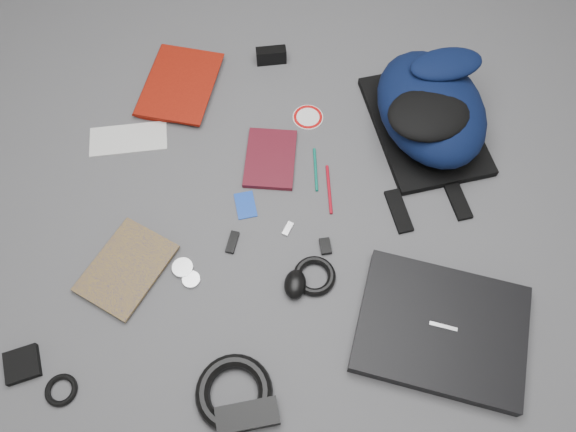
# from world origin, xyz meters

# --- Properties ---
(ground) EXTENTS (4.00, 4.00, 0.00)m
(ground) POSITION_xyz_m (0.00, 0.00, 0.00)
(ground) COLOR #4F4F51
(ground) RESTS_ON ground
(backpack) EXTENTS (0.41, 0.50, 0.18)m
(backpack) POSITION_xyz_m (0.36, 0.32, 0.09)
(backpack) COLOR black
(backpack) RESTS_ON ground
(laptop) EXTENTS (0.43, 0.36, 0.04)m
(laptop) POSITION_xyz_m (0.38, -0.27, 0.02)
(laptop) COLOR black
(laptop) RESTS_ON ground
(textbook_red) EXTENTS (0.23, 0.29, 0.03)m
(textbook_red) POSITION_xyz_m (-0.45, 0.43, 0.01)
(textbook_red) COLOR maroon
(textbook_red) RESTS_ON ground
(comic_book) EXTENTS (0.25, 0.28, 0.02)m
(comic_book) POSITION_xyz_m (-0.46, -0.13, 0.01)
(comic_book) COLOR #C99B0E
(comic_book) RESTS_ON ground
(envelope) EXTENTS (0.23, 0.14, 0.00)m
(envelope) POSITION_xyz_m (-0.46, 0.22, 0.00)
(envelope) COLOR silver
(envelope) RESTS_ON ground
(dvd_case) EXTENTS (0.13, 0.19, 0.01)m
(dvd_case) POSITION_xyz_m (-0.06, 0.18, 0.01)
(dvd_case) COLOR #440D16
(dvd_case) RESTS_ON ground
(compact_camera) EXTENTS (0.09, 0.05, 0.05)m
(compact_camera) POSITION_xyz_m (-0.09, 0.53, 0.03)
(compact_camera) COLOR black
(compact_camera) RESTS_ON ground
(sticker_disc) EXTENTS (0.11, 0.11, 0.00)m
(sticker_disc) POSITION_xyz_m (0.03, 0.33, 0.00)
(sticker_disc) COLOR white
(sticker_disc) RESTS_ON ground
(pen_teal) EXTENTS (0.02, 0.13, 0.01)m
(pen_teal) POSITION_xyz_m (0.06, 0.16, 0.00)
(pen_teal) COLOR #0C6D58
(pen_teal) RESTS_ON ground
(pen_red) EXTENTS (0.03, 0.15, 0.01)m
(pen_red) POSITION_xyz_m (0.10, 0.10, 0.00)
(pen_red) COLOR #AD0D1D
(pen_red) RESTS_ON ground
(id_badge) EXTENTS (0.07, 0.09, 0.00)m
(id_badge) POSITION_xyz_m (-0.11, 0.03, 0.00)
(id_badge) COLOR #1844B9
(id_badge) RESTS_ON ground
(usb_black) EXTENTS (0.03, 0.06, 0.01)m
(usb_black) POSITION_xyz_m (-0.14, -0.08, 0.01)
(usb_black) COLOR black
(usb_black) RESTS_ON ground
(usb_silver) EXTENTS (0.03, 0.04, 0.01)m
(usb_silver) POSITION_xyz_m (0.00, -0.03, 0.00)
(usb_silver) COLOR silver
(usb_silver) RESTS_ON ground
(key_fob) EXTENTS (0.04, 0.05, 0.01)m
(key_fob) POSITION_xyz_m (0.10, -0.07, 0.01)
(key_fob) COLOR black
(key_fob) RESTS_ON ground
(mouse) EXTENTS (0.06, 0.08, 0.04)m
(mouse) POSITION_xyz_m (0.03, -0.18, 0.02)
(mouse) COLOR black
(mouse) RESTS_ON ground
(headphone_left) EXTENTS (0.06, 0.06, 0.01)m
(headphone_left) POSITION_xyz_m (-0.25, -0.16, 0.01)
(headphone_left) COLOR silver
(headphone_left) RESTS_ON ground
(headphone_right) EXTENTS (0.05, 0.05, 0.01)m
(headphone_right) POSITION_xyz_m (-0.22, -0.18, 0.01)
(headphone_right) COLOR silver
(headphone_right) RESTS_ON ground
(cable_coil) EXTENTS (0.12, 0.12, 0.02)m
(cable_coil) POSITION_xyz_m (0.08, -0.16, 0.01)
(cable_coil) COLOR black
(cable_coil) RESTS_ON ground
(power_brick) EXTENTS (0.15, 0.09, 0.03)m
(power_brick) POSITION_xyz_m (-0.05, -0.49, 0.02)
(power_brick) COLOR black
(power_brick) RESTS_ON ground
(power_cord_coil) EXTENTS (0.22, 0.22, 0.03)m
(power_cord_coil) POSITION_xyz_m (-0.09, -0.45, 0.02)
(power_cord_coil) COLOR black
(power_cord_coil) RESTS_ON ground
(pouch) EXTENTS (0.10, 0.10, 0.02)m
(pouch) POSITION_xyz_m (-0.58, -0.42, 0.01)
(pouch) COLOR black
(pouch) RESTS_ON ground
(earbud_coil) EXTENTS (0.07, 0.07, 0.01)m
(earbud_coil) POSITION_xyz_m (-0.48, -0.47, 0.01)
(earbud_coil) COLOR black
(earbud_coil) RESTS_ON ground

